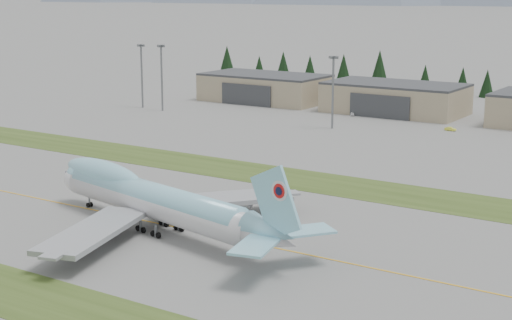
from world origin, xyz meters
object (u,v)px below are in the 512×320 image
Objects in this scene: boeing_747_freighter at (154,200)px; hangar_center at (395,98)px; service_vehicle_a at (352,116)px; hangar_left at (265,88)px; service_vehicle_b at (450,131)px.

boeing_747_freighter is 1.37× the size of hangar_center.
boeing_747_freighter is at bearing -104.06° from service_vehicle_a.
hangar_center is at bearing 0.00° from hangar_left.
hangar_center is at bearing 109.04° from boeing_747_freighter.
boeing_747_freighter reaches higher than hangar_left.
boeing_747_freighter reaches higher than hangar_center.
boeing_747_freighter is 130.00m from service_vehicle_b.
hangar_center is at bearing 27.21° from service_vehicle_a.
hangar_left is 47.18m from service_vehicle_a.
service_vehicle_b is (39.04, -10.30, 0.00)m from service_vehicle_a.
boeing_747_freighter is 142.87m from service_vehicle_a.
hangar_center is (55.00, 0.00, 0.00)m from hangar_left.
service_vehicle_a reaches higher than service_vehicle_b.
hangar_left is at bearing 180.00° from hangar_center.
boeing_747_freighter is at bearing -64.24° from hangar_left.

